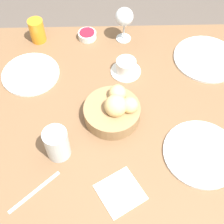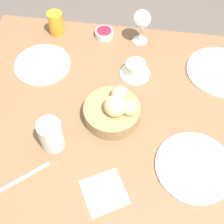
{
  "view_description": "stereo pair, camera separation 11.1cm",
  "coord_description": "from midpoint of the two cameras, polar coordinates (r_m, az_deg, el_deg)",
  "views": [
    {
      "loc": [
        0.08,
        0.67,
        1.7
      ],
      "look_at": [
        0.06,
        0.03,
        0.79
      ],
      "focal_mm": 50.0,
      "sensor_mm": 36.0,
      "label": 1
    },
    {
      "loc": [
        -0.03,
        0.66,
        1.7
      ],
      "look_at": [
        0.06,
        0.03,
        0.79
      ],
      "focal_mm": 50.0,
      "sensor_mm": 36.0,
      "label": 2
    }
  ],
  "objects": [
    {
      "name": "napkin",
      "position": [
        0.99,
        1.87,
        -14.72
      ],
      "size": [
        0.17,
        0.17,
        0.0
      ],
      "color": "silver",
      "rests_on": "dining_table"
    },
    {
      "name": "dining_table",
      "position": [
        1.23,
        5.59,
        -2.87
      ],
      "size": [
        1.31,
        0.94,
        0.76
      ],
      "color": "brown",
      "rests_on": "ground_plane"
    },
    {
      "name": "plate_near_right",
      "position": [
        1.31,
        -10.26,
        8.43
      ],
      "size": [
        0.23,
        0.23,
        0.01
      ],
      "color": "white",
      "rests_on": "dining_table"
    },
    {
      "name": "bread_basket",
      "position": [
        1.1,
        3.26,
        0.2
      ],
      "size": [
        0.2,
        0.2,
        0.12
      ],
      "color": "#99754C",
      "rests_on": "dining_table"
    },
    {
      "name": "wine_glass",
      "position": [
        1.33,
        7.89,
        16.17
      ],
      "size": [
        0.08,
        0.08,
        0.16
      ],
      "color": "silver",
      "rests_on": "dining_table"
    },
    {
      "name": "fork_silver",
      "position": [
        1.04,
        -13.09,
        -11.94
      ],
      "size": [
        0.15,
        0.14,
        0.0
      ],
      "color": "#B7B7BC",
      "rests_on": "dining_table"
    },
    {
      "name": "ground_plane",
      "position": [
        1.82,
        3.88,
        -14.16
      ],
      "size": [
        10.0,
        10.0,
        0.0
      ],
      "primitive_type": "plane",
      "color": "#564C44"
    },
    {
      "name": "plate_far_center",
      "position": [
        1.07,
        17.77,
        -9.73
      ],
      "size": [
        0.26,
        0.26,
        0.01
      ],
      "color": "white",
      "rests_on": "dining_table"
    },
    {
      "name": "jam_bowl_berry",
      "position": [
        1.41,
        0.88,
        14.1
      ],
      "size": [
        0.08,
        0.08,
        0.03
      ],
      "color": "white",
      "rests_on": "dining_table"
    },
    {
      "name": "coffee_cup",
      "position": [
        1.25,
        7.06,
        7.54
      ],
      "size": [
        0.12,
        0.12,
        0.06
      ],
      "color": "white",
      "rests_on": "dining_table"
    },
    {
      "name": "juice_glass",
      "position": [
        1.42,
        -7.97,
        15.66
      ],
      "size": [
        0.06,
        0.06,
        0.1
      ],
      "color": "orange",
      "rests_on": "dining_table"
    },
    {
      "name": "water_tumbler",
      "position": [
        1.03,
        -8.08,
        -4.41
      ],
      "size": [
        0.08,
        0.08,
        0.12
      ],
      "color": "silver",
      "rests_on": "dining_table"
    },
    {
      "name": "plate_near_left",
      "position": [
        1.35,
        21.43,
        6.8
      ],
      "size": [
        0.27,
        0.27,
        0.01
      ],
      "color": "white",
      "rests_on": "dining_table"
    }
  ]
}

